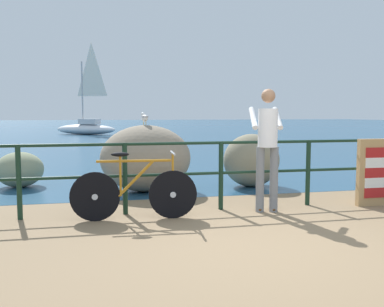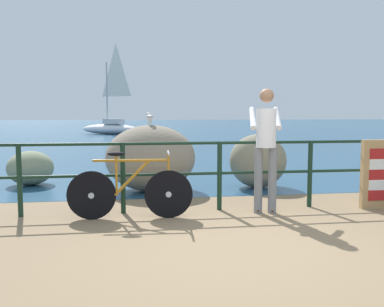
# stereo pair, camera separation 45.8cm
# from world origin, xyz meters

# --- Properties ---
(ground_plane) EXTENTS (120.00, 120.00, 0.10)m
(ground_plane) POSITION_xyz_m (0.00, 20.00, -0.05)
(ground_plane) COLOR #846B4C
(sea_surface) EXTENTS (120.00, 90.00, 0.01)m
(sea_surface) POSITION_xyz_m (0.00, 47.80, 0.00)
(sea_surface) COLOR navy
(sea_surface) RESTS_ON ground_plane
(promenade_railing) EXTENTS (8.55, 0.07, 1.02)m
(promenade_railing) POSITION_xyz_m (0.00, 1.84, 0.64)
(promenade_railing) COLOR black
(promenade_railing) RESTS_ON ground_plane
(bicycle) EXTENTS (1.70, 0.48, 0.92)m
(bicycle) POSITION_xyz_m (-1.31, 1.49, 0.39)
(bicycle) COLOR black
(bicycle) RESTS_ON ground_plane
(person_at_railing) EXTENTS (0.55, 0.67, 1.78)m
(person_at_railing) POSITION_xyz_m (0.61, 1.56, 0.99)
(person_at_railing) COLOR slate
(person_at_railing) RESTS_ON ground_plane
(breakwater_boulder_main) EXTENTS (1.66, 1.39, 1.22)m
(breakwater_boulder_main) POSITION_xyz_m (-0.93, 3.57, 0.61)
(breakwater_boulder_main) COLOR gray
(breakwater_boulder_main) RESTS_ON ground
(breakwater_boulder_left) EXTENTS (0.91, 0.91, 0.69)m
(breakwater_boulder_left) POSITION_xyz_m (-3.29, 4.55, 0.34)
(breakwater_boulder_left) COLOR gray
(breakwater_boulder_left) RESTS_ON ground
(breakwater_boulder_right) EXTENTS (1.11, 0.95, 1.03)m
(breakwater_boulder_right) POSITION_xyz_m (1.15, 3.63, 0.52)
(breakwater_boulder_right) COLOR gray
(breakwater_boulder_right) RESTS_ON ground
(seagull) EXTENTS (0.15, 0.34, 0.23)m
(seagull) POSITION_xyz_m (-0.94, 3.61, 1.36)
(seagull) COLOR gold
(seagull) RESTS_ON breakwater_boulder_main
(sailboat) EXTENTS (4.47, 3.31, 6.16)m
(sailboat) POSITION_xyz_m (-2.55, 25.41, 0.71)
(sailboat) COLOR white
(sailboat) RESTS_ON sea_surface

